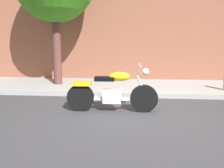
{
  "coord_description": "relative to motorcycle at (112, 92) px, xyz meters",
  "views": [
    {
      "loc": [
        -0.04,
        -5.31,
        1.67
      ],
      "look_at": [
        -0.57,
        0.25,
        0.69
      ],
      "focal_mm": 37.59,
      "sensor_mm": 36.0,
      "label": 1
    }
  ],
  "objects": [
    {
      "name": "motorcycle",
      "position": [
        0.0,
        0.0,
        0.0
      ],
      "size": [
        2.23,
        0.7,
        1.17
      ],
      "color": "black",
      "rests_on": "ground"
    },
    {
      "name": "sidewalk",
      "position": [
        0.57,
        2.95,
        -0.41
      ],
      "size": [
        24.38,
        2.91,
        0.14
      ],
      "primitive_type": "cube",
      "color": "#999999",
      "rests_on": "ground"
    },
    {
      "name": "ground_plane",
      "position": [
        0.57,
        -0.25,
        -0.48
      ],
      "size": [
        60.0,
        60.0,
        0.0
      ],
      "primitive_type": "plane",
      "color": "#38383D"
    }
  ]
}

